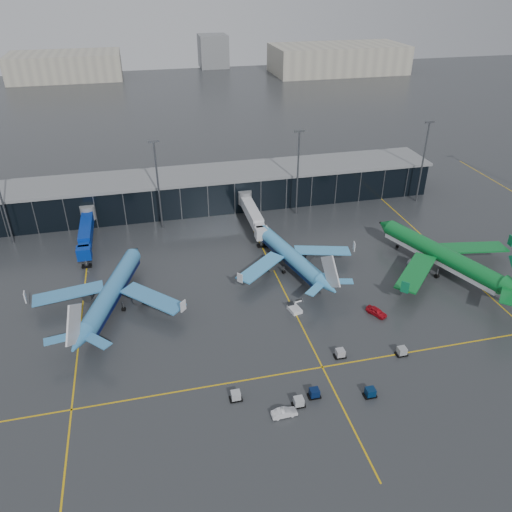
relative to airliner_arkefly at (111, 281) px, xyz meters
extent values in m
plane|color=#282B2D|center=(28.09, -14.37, -6.22)|extent=(600.00, 600.00, 0.00)
cube|color=black|center=(28.09, 47.63, -1.22)|extent=(140.00, 16.00, 10.00)
cube|color=slate|center=(28.09, 47.63, 4.08)|extent=(142.00, 17.00, 0.80)
cylinder|color=#595B60|center=(-6.91, 39.13, -1.02)|extent=(4.00, 4.00, 4.00)
cube|color=navy|center=(-6.91, 25.63, -1.82)|extent=(3.00, 24.00, 3.00)
cylinder|color=#595B60|center=(-6.91, 18.13, -4.92)|extent=(1.00, 1.00, 2.60)
cylinder|color=#595B60|center=(38.09, 39.13, -1.02)|extent=(4.00, 4.00, 4.00)
cube|color=silver|center=(38.09, 25.63, -1.82)|extent=(3.00, 24.00, 3.00)
cylinder|color=#595B60|center=(38.09, 18.13, -4.92)|extent=(1.00, 1.00, 2.60)
cylinder|color=#595B60|center=(-26.91, 35.63, 6.28)|extent=(0.50, 0.50, 25.00)
cylinder|color=#595B60|center=(13.09, 35.63, 6.28)|extent=(0.50, 0.50, 25.00)
cube|color=#595B60|center=(13.09, 35.63, 18.98)|extent=(3.00, 0.40, 0.60)
cylinder|color=#595B60|center=(53.09, 35.63, 6.28)|extent=(0.50, 0.50, 25.00)
cube|color=#595B60|center=(53.09, 35.63, 18.98)|extent=(3.00, 0.40, 0.60)
cylinder|color=#595B60|center=(93.09, 35.63, 6.28)|extent=(0.50, 0.50, 25.00)
cube|color=#595B60|center=(93.09, 35.63, 18.98)|extent=(3.00, 0.40, 0.60)
cube|color=#B2AD99|center=(148.09, 245.63, 2.78)|extent=(90.00, 42.00, 18.00)
cube|color=#B2AD99|center=(-31.91, 265.63, 1.78)|extent=(70.00, 38.00, 16.00)
cube|color=#B2AD99|center=(68.09, 285.63, 4.78)|extent=(20.00, 20.00, 22.00)
cube|color=gold|center=(-6.91, 5.63, -6.21)|extent=(0.30, 120.00, 0.02)
cube|color=gold|center=(38.09, 5.63, -6.21)|extent=(0.30, 120.00, 0.02)
cube|color=gold|center=(83.09, 5.63, -6.21)|extent=(0.30, 120.00, 0.02)
cube|color=gold|center=(38.09, -29.37, -6.21)|extent=(220.00, 0.30, 0.02)
cube|color=black|center=(42.33, -27.42, -6.04)|extent=(2.20, 1.50, 0.36)
cube|color=#95969D|center=(42.33, -27.42, -5.27)|extent=(1.60, 1.50, 1.50)
cube|color=black|center=(54.13, -29.61, -6.04)|extent=(2.20, 1.50, 0.36)
cube|color=gray|center=(54.13, -29.61, -5.27)|extent=(1.60, 1.50, 1.50)
cube|color=black|center=(34.15, -36.03, -6.04)|extent=(2.20, 1.50, 0.36)
cube|color=#041338|center=(34.15, -36.03, -5.27)|extent=(1.60, 1.50, 1.50)
cube|color=black|center=(30.88, -37.35, -6.04)|extent=(2.20, 1.50, 0.36)
cube|color=#9B9FA4|center=(30.88, -37.35, -5.27)|extent=(1.60, 1.50, 1.50)
cube|color=black|center=(20.72, -33.51, -6.04)|extent=(2.20, 1.50, 0.36)
cube|color=#9C9FA4|center=(20.72, -33.51, -5.27)|extent=(1.60, 1.50, 1.50)
cube|color=black|center=(43.69, -38.14, -6.04)|extent=(2.20, 1.50, 0.36)
cube|color=#041C3D|center=(43.69, -38.14, -5.27)|extent=(1.60, 1.50, 1.50)
cube|color=silver|center=(38.20, -11.37, -5.82)|extent=(2.86, 3.61, 0.80)
cube|color=silver|center=(38.20, -11.37, -3.92)|extent=(2.19, 3.12, 2.29)
imported|color=#B30D19|center=(54.91, -16.66, -5.41)|extent=(3.98, 5.09, 1.62)
imported|color=silver|center=(27.88, -38.92, -5.50)|extent=(4.44, 1.71, 1.44)
camera|label=1|loc=(9.86, -94.64, 59.12)|focal=35.00mm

